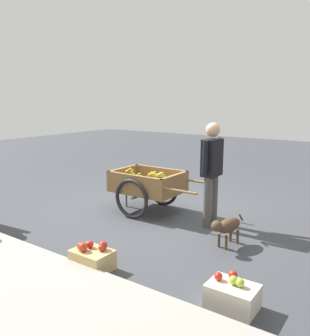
{
  "coord_description": "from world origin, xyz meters",
  "views": [
    {
      "loc": [
        -3.14,
        4.63,
        1.85
      ],
      "look_at": [
        0.08,
        0.02,
        0.75
      ],
      "focal_mm": 37.6,
      "sensor_mm": 36.0,
      "label": 1
    }
  ],
  "objects": [
    {
      "name": "mixed_fruit_crate",
      "position": [
        -0.5,
        2.06,
        0.13
      ],
      "size": [
        0.44,
        0.32,
        0.32
      ],
      "color": "tan",
      "rests_on": "ground"
    },
    {
      "name": "ground_plane",
      "position": [
        0.0,
        0.0,
        0.0
      ],
      "size": [
        24.0,
        24.0,
        0.0
      ],
      "primitive_type": "plane",
      "color": "#3D3F44"
    },
    {
      "name": "dog",
      "position": [
        -1.46,
        0.63,
        0.27
      ],
      "size": [
        0.25,
        0.67,
        0.4
      ],
      "color": "#4C3823",
      "rests_on": "ground"
    },
    {
      "name": "apple_crate",
      "position": [
        -2.06,
        1.87,
        0.12
      ],
      "size": [
        0.44,
        0.32,
        0.3
      ],
      "color": "beige",
      "rests_on": "ground"
    },
    {
      "name": "fruit_cart",
      "position": [
        0.2,
        0.05,
        0.44
      ],
      "size": [
        1.65,
        0.94,
        0.72
      ],
      "color": "olive",
      "rests_on": "ground"
    },
    {
      "name": "vendor_person",
      "position": [
        -0.94,
        0.05,
        0.91
      ],
      "size": [
        0.2,
        0.57,
        1.53
      ],
      "color": "#4C4742",
      "rests_on": "ground"
    }
  ]
}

